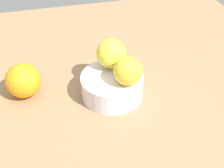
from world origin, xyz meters
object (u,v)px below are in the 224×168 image
object	(u,v)px
fruit_bowl	(112,86)
orange_in_bowl_1	(128,71)
orange_loose_0	(23,81)
orange_in_bowl_0	(111,54)

from	to	relation	value
fruit_bowl	orange_in_bowl_1	world-z (taller)	orange_in_bowl_1
orange_in_bowl_1	orange_loose_0	size ratio (longest dim) A/B	0.78
fruit_bowl	orange_in_bowl_0	size ratio (longest dim) A/B	2.07
fruit_bowl	orange_loose_0	distance (cm)	21.24
orange_in_bowl_1	orange_loose_0	bearing A→B (deg)	69.87
orange_loose_0	orange_in_bowl_1	bearing A→B (deg)	-110.13
orange_in_bowl_1	fruit_bowl	bearing A→B (deg)	42.98
orange_in_bowl_0	orange_in_bowl_1	bearing A→B (deg)	-164.91
orange_in_bowl_0	orange_in_bowl_1	world-z (taller)	orange_in_bowl_0
orange_in_bowl_0	orange_loose_0	distance (cm)	21.94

